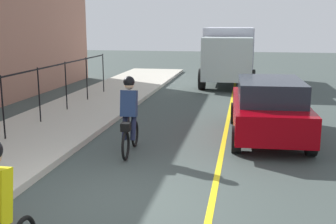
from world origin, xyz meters
name	(u,v)px	position (x,y,z in m)	size (l,w,h in m)	color
ground_plane	(117,202)	(0.00, 0.00, 0.00)	(80.00, 80.00, 0.00)	#394340
lane_line_centre	(210,210)	(0.00, -1.60, 0.00)	(36.00, 0.12, 0.01)	yellow
cyclist_lead	(129,116)	(2.70, 0.50, 0.91)	(1.71, 0.38, 1.83)	black
patrol_sedan	(269,107)	(4.75, -2.72, 0.82)	(4.47, 2.07, 1.58)	#870109
box_truck_background	(229,52)	(15.42, -1.21, 1.55)	(6.74, 2.61, 2.78)	#B6B8C8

